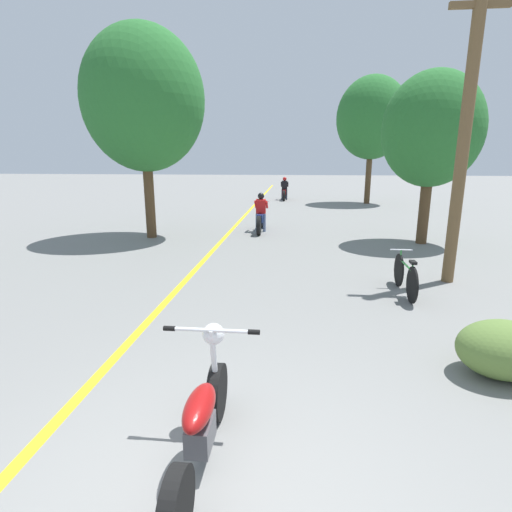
% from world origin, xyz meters
% --- Properties ---
extents(lane_stripe_center, '(0.14, 48.00, 0.01)m').
position_xyz_m(lane_stripe_center, '(-1.70, 12.51, 0.00)').
color(lane_stripe_center, yellow).
rests_on(lane_stripe_center, ground).
extents(utility_pole, '(1.10, 0.24, 5.94)m').
position_xyz_m(utility_pole, '(3.95, 6.28, 3.06)').
color(utility_pole, brown).
rests_on(utility_pole, ground).
extents(roadside_tree_right_near, '(2.90, 2.61, 5.06)m').
position_xyz_m(roadside_tree_right_near, '(4.56, 10.32, 3.38)').
color(roadside_tree_right_near, '#513A23').
rests_on(roadside_tree_right_near, ground).
extents(roadside_tree_right_far, '(3.92, 3.53, 6.99)m').
position_xyz_m(roadside_tree_right_far, '(4.72, 21.50, 4.72)').
color(roadside_tree_right_far, '#513A23').
rests_on(roadside_tree_right_far, ground).
extents(roadside_tree_left, '(3.82, 3.43, 6.54)m').
position_xyz_m(roadside_tree_left, '(-4.14, 10.39, 4.33)').
color(roadside_tree_left, '#513A23').
rests_on(roadside_tree_left, ground).
extents(roadside_bush, '(1.10, 0.88, 0.70)m').
position_xyz_m(roadside_bush, '(3.21, 2.34, 0.35)').
color(roadside_bush, '#5B7A38').
rests_on(roadside_bush, ground).
extents(motorcycle_foreground, '(0.91, 1.98, 1.07)m').
position_xyz_m(motorcycle_foreground, '(-0.09, 0.56, 0.42)').
color(motorcycle_foreground, black).
rests_on(motorcycle_foreground, ground).
extents(motorcycle_rider_lead, '(0.50, 2.17, 1.39)m').
position_xyz_m(motorcycle_rider_lead, '(-0.60, 11.86, 0.53)').
color(motorcycle_rider_lead, black).
rests_on(motorcycle_rider_lead, ground).
extents(motorcycle_rider_far, '(0.50, 2.08, 1.42)m').
position_xyz_m(motorcycle_rider_far, '(-0.12, 23.06, 0.54)').
color(motorcycle_rider_far, black).
rests_on(motorcycle_rider_far, ground).
extents(bicycle_parked, '(0.44, 1.68, 0.80)m').
position_xyz_m(bicycle_parked, '(2.81, 5.35, 0.37)').
color(bicycle_parked, black).
rests_on(bicycle_parked, ground).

